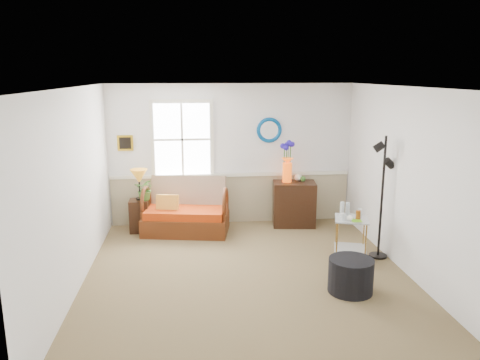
{
  "coord_description": "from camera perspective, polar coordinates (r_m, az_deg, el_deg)",
  "views": [
    {
      "loc": [
        -0.75,
        -6.03,
        2.77
      ],
      "look_at": [
        -0.04,
        0.65,
        1.24
      ],
      "focal_mm": 35.0,
      "sensor_mm": 36.0,
      "label": 1
    }
  ],
  "objects": [
    {
      "name": "mirror",
      "position": [
        8.7,
        3.57,
        6.09
      ],
      "size": [
        0.47,
        0.07,
        0.47
      ],
      "primitive_type": "torus",
      "rotation": [
        1.57,
        0.0,
        0.0
      ],
      "color": "#08569B",
      "rests_on": "walls"
    },
    {
      "name": "wainscot",
      "position": [
        8.86,
        -1.02,
        -2.33
      ],
      "size": [
        4.46,
        0.02,
        0.9
      ],
      "primitive_type": "cube",
      "color": "tan",
      "rests_on": "walls"
    },
    {
      "name": "ottoman",
      "position": [
        6.33,
        13.35,
        -11.25
      ],
      "size": [
        0.76,
        0.76,
        0.45
      ],
      "primitive_type": "cylinder",
      "rotation": [
        0.0,
        0.0,
        0.38
      ],
      "color": "black",
      "rests_on": "floor"
    },
    {
      "name": "loveseat",
      "position": [
        8.32,
        -6.64,
        -3.2
      ],
      "size": [
        1.6,
        1.08,
        0.96
      ],
      "primitive_type": null,
      "rotation": [
        0.0,
        0.0,
        -0.17
      ],
      "color": "#62240E",
      "rests_on": "floor"
    },
    {
      "name": "window",
      "position": [
        8.59,
        -7.06,
        4.92
      ],
      "size": [
        1.14,
        0.06,
        1.44
      ],
      "primitive_type": null,
      "color": "white",
      "rests_on": "walls"
    },
    {
      "name": "table_lamp",
      "position": [
        8.41,
        -12.17,
        -0.58
      ],
      "size": [
        0.31,
        0.31,
        0.55
      ],
      "primitive_type": null,
      "rotation": [
        0.0,
        0.0,
        0.02
      ],
      "color": "#C57C1D",
      "rests_on": "lamp_stand"
    },
    {
      "name": "picture",
      "position": [
        8.68,
        -13.82,
        4.4
      ],
      "size": [
        0.28,
        0.03,
        0.28
      ],
      "primitive_type": "cube",
      "color": "#B58D17",
      "rests_on": "walls"
    },
    {
      "name": "cabinet",
      "position": [
        8.74,
        6.6,
        -2.9
      ],
      "size": [
        0.82,
        0.58,
        0.82
      ],
      "primitive_type": null,
      "rotation": [
        0.0,
        0.0,
        -0.12
      ],
      "color": "black",
      "rests_on": "floor"
    },
    {
      "name": "tabletop_items",
      "position": [
        7.28,
        13.4,
        -3.69
      ],
      "size": [
        0.41,
        0.41,
        0.23
      ],
      "primitive_type": null,
      "rotation": [
        0.0,
        0.0,
        -0.07
      ],
      "color": "silver",
      "rests_on": "side_table"
    },
    {
      "name": "lamp_stand",
      "position": [
        8.56,
        -12.18,
        -4.27
      ],
      "size": [
        0.33,
        0.33,
        0.58
      ],
      "primitive_type": null,
      "rotation": [
        0.0,
        0.0,
        0.01
      ],
      "color": "black",
      "rests_on": "floor"
    },
    {
      "name": "flower_vase",
      "position": [
        8.58,
        5.79,
        2.21
      ],
      "size": [
        0.24,
        0.24,
        0.75
      ],
      "primitive_type": null,
      "rotation": [
        0.0,
        0.0,
        0.1
      ],
      "color": "#EC4C0A",
      "rests_on": "cabinet"
    },
    {
      "name": "chair_rail",
      "position": [
        8.73,
        -1.03,
        0.63
      ],
      "size": [
        4.46,
        0.04,
        0.06
      ],
      "primitive_type": "cube",
      "color": "white",
      "rests_on": "walls"
    },
    {
      "name": "ceiling",
      "position": [
        6.08,
        1.0,
        11.24
      ],
      "size": [
        4.5,
        5.0,
        0.01
      ],
      "primitive_type": "cube",
      "color": "white",
      "rests_on": "walls"
    },
    {
      "name": "side_table",
      "position": [
        7.41,
        13.33,
        -6.88
      ],
      "size": [
        0.62,
        0.62,
        0.63
      ],
      "primitive_type": null,
      "rotation": [
        0.0,
        0.0,
        -0.29
      ],
      "color": "#AB7F39",
      "rests_on": "floor"
    },
    {
      "name": "walls",
      "position": [
        6.26,
        0.95,
        -0.75
      ],
      "size": [
        4.51,
        5.01,
        2.6
      ],
      "color": "white",
      "rests_on": "floor"
    },
    {
      "name": "floor",
      "position": [
        6.68,
        0.91,
        -11.65
      ],
      "size": [
        4.5,
        5.0,
        0.01
      ],
      "primitive_type": "cube",
      "color": "brown",
      "rests_on": "ground"
    },
    {
      "name": "floor_lamp",
      "position": [
        7.36,
        16.91,
        -2.1
      ],
      "size": [
        0.32,
        0.32,
        1.88
      ],
      "primitive_type": null,
      "rotation": [
        0.0,
        0.0,
        -0.19
      ],
      "color": "black",
      "rests_on": "floor"
    },
    {
      "name": "potted_plant",
      "position": [
        8.41,
        -11.45,
        -1.41
      ],
      "size": [
        0.45,
        0.47,
        0.3
      ],
      "primitive_type": "imported",
      "rotation": [
        0.0,
        0.0,
        -0.31
      ],
      "color": "#3F742B",
      "rests_on": "lamp_stand"
    },
    {
      "name": "throw_pillow",
      "position": [
        8.3,
        -8.83,
        -3.12
      ],
      "size": [
        0.4,
        0.18,
        0.39
      ],
      "primitive_type": null,
      "rotation": [
        0.0,
        0.0,
        -0.21
      ],
      "color": "orange",
      "rests_on": "loveseat"
    }
  ]
}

